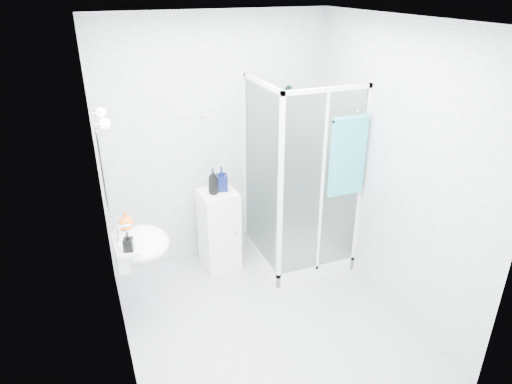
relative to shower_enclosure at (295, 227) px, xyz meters
name	(u,v)px	position (x,y,z in m)	size (l,w,h in m)	color
room	(267,193)	(-0.67, -0.77, 0.85)	(2.40, 2.60, 2.60)	silver
shower_enclosure	(295,227)	(0.00, 0.00, 0.00)	(0.90, 0.95, 2.00)	white
wall_basin	(139,244)	(-1.66, -0.32, 0.35)	(0.46, 0.56, 0.35)	white
mirror	(103,171)	(-1.85, -0.32, 1.05)	(0.02, 0.60, 0.70)	white
vanity_lights	(102,118)	(-1.80, -0.32, 1.47)	(0.10, 0.40, 0.08)	silver
wall_hooks	(193,117)	(-0.92, 0.49, 1.17)	(0.23, 0.06, 0.03)	silver
storage_cabinet	(219,230)	(-0.77, 0.25, 0.00)	(0.39, 0.40, 0.89)	white
hand_towel	(348,154)	(0.31, -0.40, 0.92)	(0.36, 0.05, 0.78)	teal
shampoo_bottle_a	(213,181)	(-0.82, 0.23, 0.57)	(0.10, 0.10, 0.27)	black
shampoo_bottle_b	(222,179)	(-0.72, 0.28, 0.56)	(0.11, 0.12, 0.25)	#0A113F
soap_dispenser_orange	(126,221)	(-1.72, -0.14, 0.50)	(0.13, 0.13, 0.17)	orange
soap_dispenser_black	(128,242)	(-1.75, -0.50, 0.50)	(0.08, 0.08, 0.17)	black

